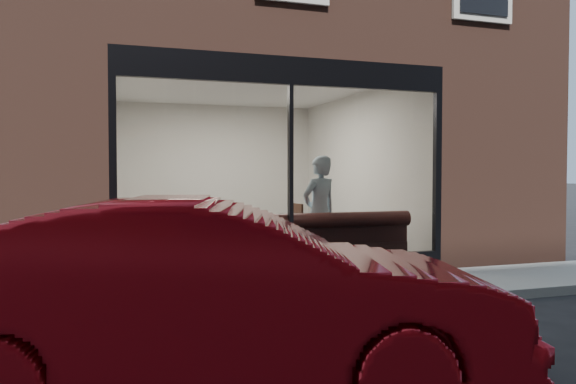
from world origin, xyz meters
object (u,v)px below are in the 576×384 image
object	(u,v)px
banquette	(282,259)
person	(319,212)
cafe_table_right	(363,216)
cafe_table_left	(200,220)
parked_car	(216,296)
cafe_chair_right	(289,241)

from	to	relation	value
banquette	person	world-z (taller)	person
banquette	cafe_table_right	xyz separation A→B (m)	(1.94, 1.20, 0.52)
cafe_table_left	parked_car	xyz separation A→B (m)	(-0.81, -5.52, -0.06)
cafe_table_left	cafe_table_right	xyz separation A→B (m)	(2.97, -0.10, 0.00)
parked_car	person	bearing A→B (deg)	-15.62
cafe_table_left	cafe_table_right	size ratio (longest dim) A/B	0.96
cafe_table_left	parked_car	world-z (taller)	parked_car
banquette	cafe_table_left	size ratio (longest dim) A/B	7.41
cafe_table_left	cafe_chair_right	xyz separation A→B (m)	(1.79, 0.66, -0.50)
person	cafe_table_left	xyz separation A→B (m)	(-1.75, 1.01, -0.17)
banquette	parked_car	distance (m)	4.62
cafe_table_left	cafe_chair_right	world-z (taller)	cafe_table_left
person	banquette	bearing A→B (deg)	1.11
cafe_table_left	parked_car	bearing A→B (deg)	-98.37
banquette	parked_car	bearing A→B (deg)	-113.55
banquette	cafe_table_right	bearing A→B (deg)	31.81
banquette	parked_car	world-z (taller)	parked_car
cafe_table_right	person	bearing A→B (deg)	-143.08
person	parked_car	distance (m)	5.19
cafe_table_left	parked_car	size ratio (longest dim) A/B	0.13
cafe_chair_right	parked_car	bearing A→B (deg)	59.78
cafe_table_left	person	bearing A→B (deg)	-30.00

